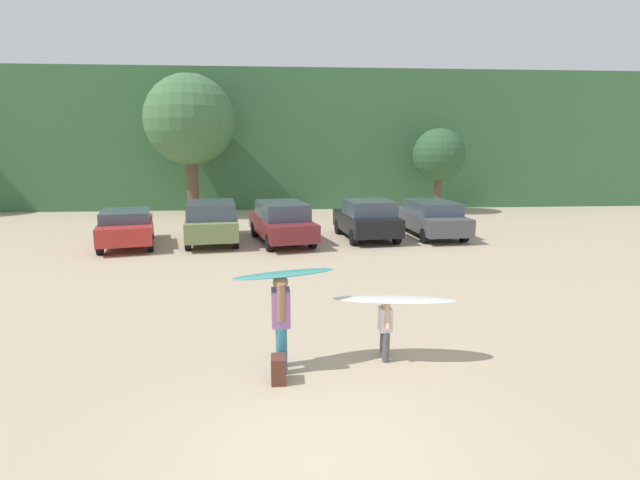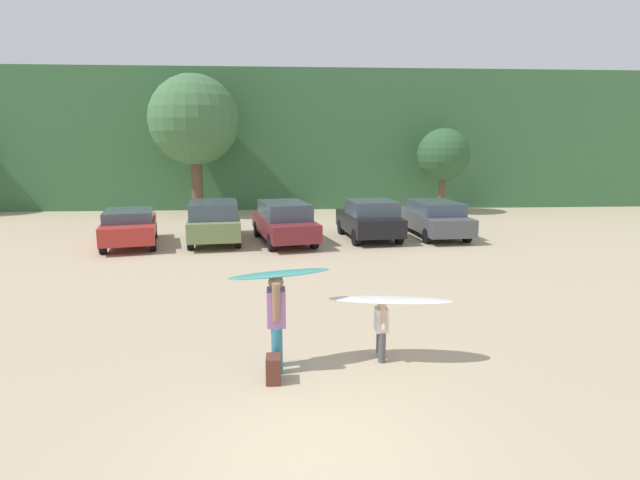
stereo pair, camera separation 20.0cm
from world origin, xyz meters
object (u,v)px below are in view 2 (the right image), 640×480
backpack_dropped (273,369)px  person_child (381,326)px  parked_car_dark_gray (434,218)px  parked_car_maroon (284,221)px  surfboard_teal (280,274)px  parked_car_black (370,219)px  person_adult (276,317)px  parked_car_red (130,226)px  parked_car_olive_green (214,221)px  surfboard_white (391,300)px

backpack_dropped → person_child: bearing=21.1°
parked_car_dark_gray → person_child: size_ratio=4.10×
parked_car_maroon → surfboard_teal: surfboard_teal is taller
parked_car_black → parked_car_maroon: bearing=90.5°
parked_car_maroon → person_adult: size_ratio=2.91×
parked_car_red → parked_car_olive_green: (3.16, 0.45, 0.11)m
parked_car_olive_green → surfboard_white: bearing=-165.3°
parked_car_red → surfboard_teal: bearing=-165.4°
parked_car_olive_green → parked_car_dark_gray: (9.13, 0.72, -0.07)m
person_adult → surfboard_teal: (0.07, 0.10, 0.73)m
parked_car_red → parked_car_maroon: size_ratio=0.90×
person_adult → surfboard_teal: size_ratio=0.91×
parked_car_dark_gray → person_child: (-4.56, -12.24, -0.15)m
surfboard_white → parked_car_olive_green: bearing=-59.9°
parked_car_black → parked_car_olive_green: bearing=85.6°
parked_car_black → backpack_dropped: size_ratio=9.17×
surfboard_white → parked_car_red: bearing=-46.8°
parked_car_maroon → person_child: 11.46m
parked_car_dark_gray → surfboard_white: parked_car_dark_gray is taller
parked_car_black → surfboard_white: (-1.58, -11.81, 0.32)m
parked_car_black → backpack_dropped: parked_car_black is taller
parked_car_olive_green → surfboard_white: (4.71, -11.59, 0.28)m
parked_car_maroon → parked_car_dark_gray: size_ratio=1.05×
parked_car_red → person_child: size_ratio=3.85×
person_adult → parked_car_red: bearing=-64.1°
person_child → parked_car_black: bearing=-99.8°
parked_car_maroon → surfboard_teal: 11.51m
parked_car_olive_green → parked_car_black: (6.29, 0.22, -0.03)m
parked_car_dark_gray → backpack_dropped: size_ratio=10.55×
surfboard_teal → surfboard_white: surfboard_teal is taller
parked_car_maroon → parked_car_dark_gray: bearing=-94.5°
person_child → backpack_dropped: bearing=19.6°
parked_car_dark_gray → surfboard_white: 13.08m
parked_car_dark_gray → surfboard_teal: surfboard_teal is taller
parked_car_red → person_child: parked_car_red is taller
parked_car_red → parked_car_black: bearing=-99.1°
surfboard_teal → backpack_dropped: size_ratio=4.18×
parked_car_red → parked_car_olive_green: 3.20m
surfboard_white → parked_car_black: bearing=-89.6°
parked_car_olive_green → surfboard_teal: surfboard_teal is taller
parked_car_dark_gray → person_child: bearing=155.2°
parked_car_red → person_adult: (5.86, -11.34, 0.20)m
person_child → backpack_dropped: person_child is taller
parked_car_maroon → parked_car_black: 3.53m
parked_car_red → parked_car_dark_gray: size_ratio=0.94×
parked_car_dark_gray → backpack_dropped: parked_car_dark_gray is taller
surfboard_white → backpack_dropped: surfboard_white is taller
parked_car_dark_gray → surfboard_teal: 13.97m
parked_car_red → parked_car_maroon: (5.94, 0.24, 0.09)m
parked_car_maroon → surfboard_white: size_ratio=2.19×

